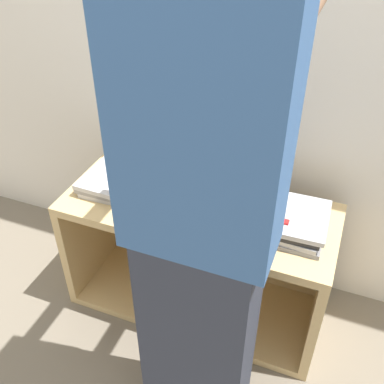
# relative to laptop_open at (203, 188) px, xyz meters

# --- Properties ---
(ground_plane) EXTENTS (12.00, 12.00, 0.00)m
(ground_plane) POSITION_rel_laptop_open_xyz_m (0.00, -0.28, -0.62)
(ground_plane) COLOR #756B5B
(wall_back) EXTENTS (8.00, 0.05, 2.40)m
(wall_back) POSITION_rel_laptop_open_xyz_m (0.00, 0.28, 0.58)
(wall_back) COLOR silver
(wall_back) RESTS_ON ground_plane
(cart) EXTENTS (1.10, 0.46, 0.56)m
(cart) POSITION_rel_laptop_open_xyz_m (0.00, -0.00, -0.33)
(cart) COLOR tan
(cart) RESTS_ON ground_plane
(laptop_open) EXTENTS (0.30, 0.34, 0.26)m
(laptop_open) POSITION_rel_laptop_open_xyz_m (0.00, 0.00, 0.00)
(laptop_open) COLOR #333338
(laptop_open) RESTS_ON cart
(laptop_stack_left) EXTENTS (0.32, 0.27, 0.06)m
(laptop_stack_left) POSITION_rel_laptop_open_xyz_m (-0.34, -0.06, -0.02)
(laptop_stack_left) COLOR #B7B7BC
(laptop_stack_left) RESTS_ON cart
(laptop_stack_right) EXTENTS (0.32, 0.27, 0.08)m
(laptop_stack_right) POSITION_rel_laptop_open_xyz_m (0.34, -0.06, -0.01)
(laptop_stack_right) COLOR gray
(laptop_stack_right) RESTS_ON cart
(person) EXTENTS (0.40, 0.53, 1.75)m
(person) POSITION_rel_laptop_open_xyz_m (0.18, -0.52, 0.27)
(person) COLOR #2D3342
(person) RESTS_ON ground_plane
(inventory_tag) EXTENTS (0.06, 0.02, 0.01)m
(inventory_tag) POSITION_rel_laptop_open_xyz_m (0.33, -0.12, 0.03)
(inventory_tag) COLOR red
(inventory_tag) RESTS_ON laptop_stack_right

